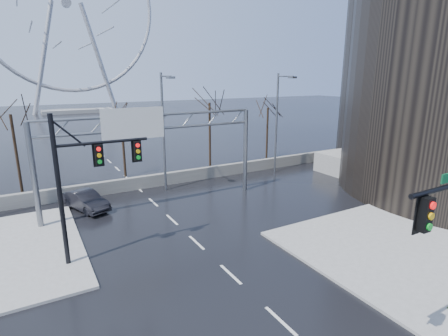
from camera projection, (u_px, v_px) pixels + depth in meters
ground at (281, 321)px, 14.26m from camera, size 260.00×260.00×0.00m
sidewalk_right_ext at (392, 243)px, 20.72m from camera, size 12.00×10.00×0.15m
barrier_wall at (138, 183)px, 30.92m from camera, size 52.00×0.50×1.10m
signal_mast_far at (82, 175)px, 17.75m from camera, size 4.72×0.41×8.00m
sign_gantry at (149, 140)px, 25.33m from camera, size 16.36×0.40×7.60m
streetlight_mid at (164, 124)px, 28.98m from camera, size 0.50×2.55×10.00m
streetlight_right at (279, 116)px, 34.74m from camera, size 0.50×2.55×10.00m
tree_left at (12, 124)px, 28.16m from camera, size 3.75×3.75×7.50m
tree_center at (122, 125)px, 33.53m from camera, size 3.25×3.25×6.50m
tree_right at (210, 110)px, 36.74m from camera, size 3.90×3.90×7.80m
tree_far_right at (268, 114)px, 41.20m from camera, size 3.40×3.40×6.80m
ferris_wheel at (67, 11)px, 89.81m from camera, size 45.00×6.00×50.91m
car at (86, 201)px, 26.03m from camera, size 3.02×4.61×1.44m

